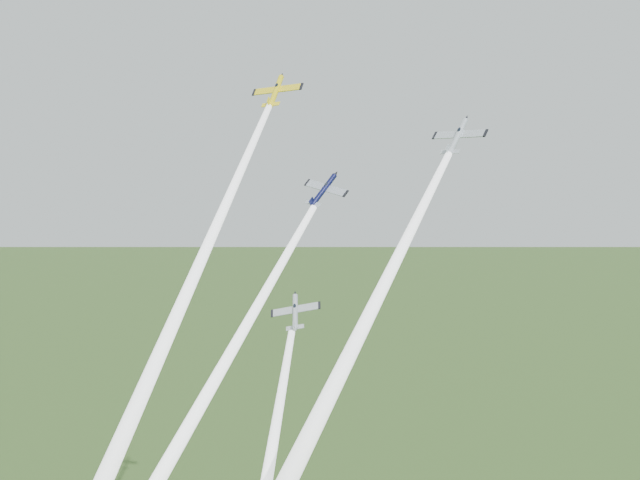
{
  "coord_description": "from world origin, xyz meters",
  "views": [
    {
      "loc": [
        62.42,
        -97.34,
        102.42
      ],
      "look_at": [
        0.0,
        -6.0,
        92.0
      ],
      "focal_mm": 45.0,
      "sensor_mm": 36.0,
      "label": 1
    }
  ],
  "objects_px": {
    "plane_navy": "(324,190)",
    "plane_silver_low": "(295,312)",
    "plane_yellow": "(276,91)",
    "plane_silver_right": "(458,136)"
  },
  "relations": [
    {
      "from": "plane_navy",
      "to": "plane_silver_low",
      "type": "xyz_separation_m",
      "value": [
        -0.43,
        -6.32,
        -16.56
      ]
    },
    {
      "from": "plane_silver_right",
      "to": "plane_silver_low",
      "type": "relative_size",
      "value": 1.13
    },
    {
      "from": "plane_yellow",
      "to": "plane_silver_right",
      "type": "distance_m",
      "value": 30.29
    },
    {
      "from": "plane_yellow",
      "to": "plane_silver_right",
      "type": "relative_size",
      "value": 1.05
    },
    {
      "from": "plane_navy",
      "to": "plane_silver_right",
      "type": "height_order",
      "value": "plane_silver_right"
    },
    {
      "from": "plane_yellow",
      "to": "plane_navy",
      "type": "bearing_deg",
      "value": -29.68
    },
    {
      "from": "plane_silver_low",
      "to": "plane_yellow",
      "type": "bearing_deg",
      "value": 113.14
    },
    {
      "from": "plane_silver_right",
      "to": "plane_navy",
      "type": "bearing_deg",
      "value": -159.42
    },
    {
      "from": "plane_yellow",
      "to": "plane_silver_right",
      "type": "xyz_separation_m",
      "value": [
        29.35,
        1.37,
        -7.35
      ]
    },
    {
      "from": "plane_navy",
      "to": "plane_silver_low",
      "type": "bearing_deg",
      "value": -89.77
    }
  ]
}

